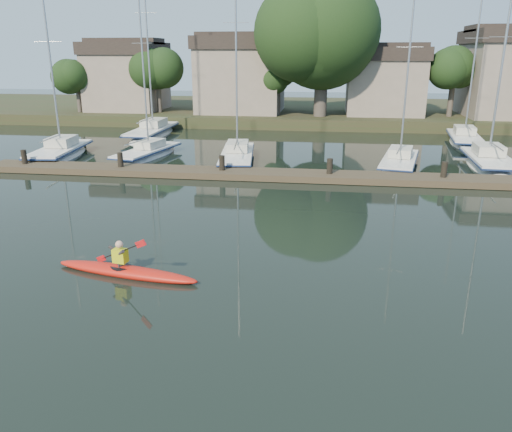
# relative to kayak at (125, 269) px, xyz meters

# --- Properties ---
(ground) EXTENTS (160.00, 160.00, 0.00)m
(ground) POSITION_rel_kayak_xyz_m (3.30, -0.64, -0.19)
(ground) COLOR black
(ground) RESTS_ON ground
(kayak) EXTENTS (4.97, 1.48, 1.58)m
(kayak) POSITION_rel_kayak_xyz_m (0.00, 0.00, 0.00)
(kayak) COLOR red
(kayak) RESTS_ON ground
(dock) EXTENTS (34.00, 2.00, 1.80)m
(dock) POSITION_rel_kayak_xyz_m (3.30, 13.36, 0.01)
(dock) COLOR #423725
(dock) RESTS_ON ground
(sailboat_0) EXTENTS (3.21, 8.31, 12.85)m
(sailboat_0) POSITION_rel_kayak_xyz_m (-11.61, 17.27, -0.40)
(sailboat_0) COLOR white
(sailboat_0) RESTS_ON ground
(sailboat_1) EXTENTS (3.28, 7.88, 12.53)m
(sailboat_1) POSITION_rel_kayak_xyz_m (-5.82, 18.11, -0.36)
(sailboat_1) COLOR white
(sailboat_1) RESTS_ON ground
(sailboat_2) EXTENTS (3.09, 8.91, 14.44)m
(sailboat_2) POSITION_rel_kayak_xyz_m (0.38, 17.69, -0.37)
(sailboat_2) COLOR white
(sailboat_2) RESTS_ON ground
(sailboat_3) EXTENTS (3.48, 7.78, 12.14)m
(sailboat_3) POSITION_rel_kayak_xyz_m (10.53, 17.36, -0.37)
(sailboat_3) COLOR white
(sailboat_3) RESTS_ON ground
(sailboat_4) EXTENTS (2.72, 7.86, 13.18)m
(sailboat_4) POSITION_rel_kayak_xyz_m (15.93, 18.07, -0.40)
(sailboat_4) COLOR white
(sailboat_4) RESTS_ON ground
(sailboat_5) EXTENTS (2.49, 10.10, 16.67)m
(sailboat_5) POSITION_rel_kayak_xyz_m (-8.55, 26.86, -0.40)
(sailboat_5) COLOR white
(sailboat_5) RESTS_ON ground
(sailboat_7) EXTENTS (3.17, 8.51, 13.39)m
(sailboat_7) POSITION_rel_kayak_xyz_m (16.63, 26.87, -0.39)
(sailboat_7) COLOR white
(sailboat_7) RESTS_ON ground
(shore) EXTENTS (90.00, 25.25, 12.75)m
(shore) POSITION_rel_kayak_xyz_m (4.91, 39.65, 3.04)
(shore) COLOR #26341A
(shore) RESTS_ON ground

